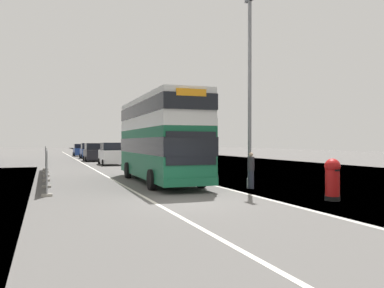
{
  "coord_description": "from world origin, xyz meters",
  "views": [
    {
      "loc": [
        -5.05,
        -14.2,
        2.32
      ],
      "look_at": [
        2.25,
        5.15,
        2.2
      ],
      "focal_mm": 36.74,
      "sensor_mm": 36.0,
      "label": 1
    }
  ],
  "objects_px": {
    "pedestrian_at_kerb": "(251,170)",
    "car_oncoming_near": "(110,154)",
    "car_far_side": "(80,150)",
    "lamppost_foreground": "(250,98)",
    "double_decker_bus": "(159,138)",
    "roadworks_barrier": "(207,166)",
    "car_receding_far": "(88,151)",
    "red_pillar_postbox": "(332,178)",
    "car_receding_mid": "(93,153)"
  },
  "relations": [
    {
      "from": "roadworks_barrier",
      "to": "car_oncoming_near",
      "type": "bearing_deg",
      "value": 102.99
    },
    {
      "from": "car_far_side",
      "to": "car_oncoming_near",
      "type": "bearing_deg",
      "value": -88.16
    },
    {
      "from": "red_pillar_postbox",
      "to": "roadworks_barrier",
      "type": "relative_size",
      "value": 1.15
    },
    {
      "from": "red_pillar_postbox",
      "to": "car_receding_far",
      "type": "height_order",
      "value": "car_receding_far"
    },
    {
      "from": "lamppost_foreground",
      "to": "red_pillar_postbox",
      "type": "height_order",
      "value": "lamppost_foreground"
    },
    {
      "from": "car_receding_mid",
      "to": "car_oncoming_near",
      "type": "bearing_deg",
      "value": -84.52
    },
    {
      "from": "double_decker_bus",
      "to": "roadworks_barrier",
      "type": "xyz_separation_m",
      "value": [
        3.82,
        1.97,
        -1.84
      ]
    },
    {
      "from": "double_decker_bus",
      "to": "roadworks_barrier",
      "type": "height_order",
      "value": "double_decker_bus"
    },
    {
      "from": "double_decker_bus",
      "to": "pedestrian_at_kerb",
      "type": "height_order",
      "value": "double_decker_bus"
    },
    {
      "from": "car_far_side",
      "to": "double_decker_bus",
      "type": "bearing_deg",
      "value": -89.01
    },
    {
      "from": "pedestrian_at_kerb",
      "to": "car_oncoming_near",
      "type": "bearing_deg",
      "value": 98.3
    },
    {
      "from": "double_decker_bus",
      "to": "car_oncoming_near",
      "type": "relative_size",
      "value": 2.51
    },
    {
      "from": "double_decker_bus",
      "to": "roadworks_barrier",
      "type": "relative_size",
      "value": 7.89
    },
    {
      "from": "pedestrian_at_kerb",
      "to": "roadworks_barrier",
      "type": "bearing_deg",
      "value": 86.32
    },
    {
      "from": "car_receding_far",
      "to": "roadworks_barrier",
      "type": "bearing_deg",
      "value": -82.79
    },
    {
      "from": "car_oncoming_near",
      "to": "pedestrian_at_kerb",
      "type": "bearing_deg",
      "value": -81.7
    },
    {
      "from": "double_decker_bus",
      "to": "lamppost_foreground",
      "type": "height_order",
      "value": "lamppost_foreground"
    },
    {
      "from": "car_far_side",
      "to": "car_receding_far",
      "type": "bearing_deg",
      "value": -87.65
    },
    {
      "from": "double_decker_bus",
      "to": "lamppost_foreground",
      "type": "bearing_deg",
      "value": -52.9
    },
    {
      "from": "lamppost_foreground",
      "to": "car_far_side",
      "type": "bearing_deg",
      "value": 94.86
    },
    {
      "from": "roadworks_barrier",
      "to": "car_receding_mid",
      "type": "distance_m",
      "value": 24.97
    },
    {
      "from": "lamppost_foreground",
      "to": "car_receding_mid",
      "type": "relative_size",
      "value": 2.09
    },
    {
      "from": "red_pillar_postbox",
      "to": "car_far_side",
      "type": "relative_size",
      "value": 0.4
    },
    {
      "from": "red_pillar_postbox",
      "to": "car_receding_mid",
      "type": "bearing_deg",
      "value": 98.2
    },
    {
      "from": "car_receding_mid",
      "to": "pedestrian_at_kerb",
      "type": "bearing_deg",
      "value": -82.45
    },
    {
      "from": "double_decker_bus",
      "to": "red_pillar_postbox",
      "type": "height_order",
      "value": "double_decker_bus"
    },
    {
      "from": "car_far_side",
      "to": "lamppost_foreground",
      "type": "bearing_deg",
      "value": -85.14
    },
    {
      "from": "roadworks_barrier",
      "to": "car_receding_mid",
      "type": "bearing_deg",
      "value": 100.5
    },
    {
      "from": "red_pillar_postbox",
      "to": "car_receding_far",
      "type": "distance_m",
      "value": 44.84
    },
    {
      "from": "red_pillar_postbox",
      "to": "car_receding_mid",
      "type": "xyz_separation_m",
      "value": [
        -5.16,
        35.77,
        0.09
      ]
    },
    {
      "from": "lamppost_foreground",
      "to": "car_receding_mid",
      "type": "height_order",
      "value": "lamppost_foreground"
    },
    {
      "from": "car_oncoming_near",
      "to": "pedestrian_at_kerb",
      "type": "relative_size",
      "value": 2.54
    },
    {
      "from": "double_decker_bus",
      "to": "car_oncoming_near",
      "type": "height_order",
      "value": "double_decker_bus"
    },
    {
      "from": "red_pillar_postbox",
      "to": "pedestrian_at_kerb",
      "type": "xyz_separation_m",
      "value": [
        -1.03,
        4.65,
        -0.01
      ]
    },
    {
      "from": "red_pillar_postbox",
      "to": "car_oncoming_near",
      "type": "distance_m",
      "value": 27.83
    },
    {
      "from": "double_decker_bus",
      "to": "car_far_side",
      "type": "relative_size",
      "value": 2.78
    },
    {
      "from": "lamppost_foreground",
      "to": "pedestrian_at_kerb",
      "type": "xyz_separation_m",
      "value": [
        0.01,
        -0.12,
        -3.61
      ]
    },
    {
      "from": "car_receding_far",
      "to": "red_pillar_postbox",
      "type": "bearing_deg",
      "value": -83.82
    },
    {
      "from": "double_decker_bus",
      "to": "car_oncoming_near",
      "type": "xyz_separation_m",
      "value": [
        0.07,
        18.23,
        -1.5
      ]
    },
    {
      "from": "double_decker_bus",
      "to": "pedestrian_at_kerb",
      "type": "xyz_separation_m",
      "value": [
        3.4,
        -4.6,
        -1.65
      ]
    },
    {
      "from": "roadworks_barrier",
      "to": "car_oncoming_near",
      "type": "xyz_separation_m",
      "value": [
        -3.75,
        16.27,
        0.34
      ]
    },
    {
      "from": "lamppost_foreground",
      "to": "car_far_side",
      "type": "distance_m",
      "value": 49.23
    },
    {
      "from": "car_oncoming_near",
      "to": "car_receding_far",
      "type": "bearing_deg",
      "value": 91.56
    },
    {
      "from": "car_far_side",
      "to": "pedestrian_at_kerb",
      "type": "height_order",
      "value": "car_far_side"
    },
    {
      "from": "car_receding_mid",
      "to": "car_far_side",
      "type": "height_order",
      "value": "car_receding_mid"
    },
    {
      "from": "red_pillar_postbox",
      "to": "car_receding_mid",
      "type": "distance_m",
      "value": 36.14
    },
    {
      "from": "lamppost_foreground",
      "to": "roadworks_barrier",
      "type": "xyz_separation_m",
      "value": [
        0.43,
        6.45,
        -3.81
      ]
    },
    {
      "from": "car_receding_far",
      "to": "pedestrian_at_kerb",
      "type": "height_order",
      "value": "car_receding_far"
    },
    {
      "from": "double_decker_bus",
      "to": "car_receding_mid",
      "type": "xyz_separation_m",
      "value": [
        -0.72,
        26.52,
        -1.54
      ]
    },
    {
      "from": "car_receding_far",
      "to": "pedestrian_at_kerb",
      "type": "xyz_separation_m",
      "value": [
        3.8,
        -39.93,
        -0.09
      ]
    }
  ]
}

